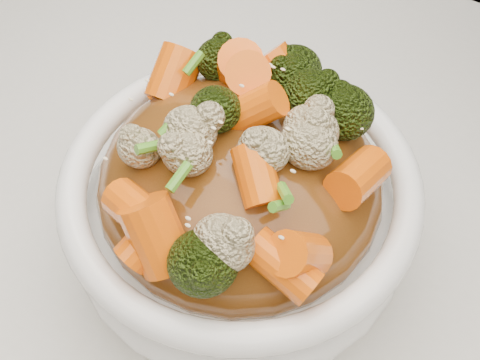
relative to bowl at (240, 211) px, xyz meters
The scene contains 8 objects.
tablecloth 0.07m from the bowl, 156.94° to the left, with size 1.20×0.80×0.04m, color silver.
bowl is the anchor object (origin of this frame).
sauce_base 0.03m from the bowl, 26.57° to the right, with size 0.19×0.19×0.10m, color #623510.
carrots 0.10m from the bowl, 26.57° to the right, with size 0.19×0.19×0.05m, color #FA6308, non-canonical shape.
broccoli 0.10m from the bowl, 26.57° to the right, with size 0.19×0.19×0.05m, color black, non-canonical shape.
cauliflower 0.10m from the bowl, 26.57° to the right, with size 0.19×0.19×0.04m, color #CEBE8D, non-canonical shape.
scallions 0.10m from the bowl, 45.00° to the right, with size 0.14×0.14×0.02m, color #4E9723, non-canonical shape.
sesame_seeds 0.10m from the bowl, 33.69° to the right, with size 0.17×0.17×0.01m, color beige, non-canonical shape.
Camera 1 is at (0.15, -0.20, 1.12)m, focal length 42.00 mm.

